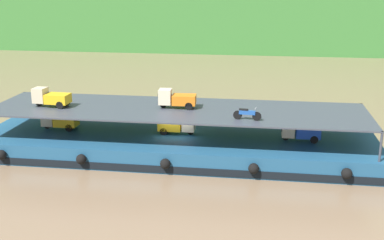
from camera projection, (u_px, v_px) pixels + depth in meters
The scene contains 9 objects.
ground_plane at pixel (177, 154), 37.01m from camera, with size 400.00×400.00×0.00m, color #7F664C.
cargo_barge at pixel (177, 145), 36.78m from camera, with size 29.10×8.82×1.50m.
cargo_rack at pixel (177, 110), 36.08m from camera, with size 27.50×7.45×2.00m.
mini_truck_lower_stern at pixel (59, 120), 37.90m from camera, with size 2.76×1.23×1.38m.
mini_truck_lower_aft at pixel (178, 125), 36.74m from camera, with size 2.75×1.21×1.38m.
mini_truck_lower_mid at pixel (300, 131), 35.14m from camera, with size 2.75×1.22×1.38m.
mini_truck_upper_stern at pixel (51, 97), 36.56m from camera, with size 2.80×1.30×1.38m.
mini_truck_upper_mid at pixel (177, 99), 36.17m from camera, with size 2.79×1.28×1.38m.
motorcycle_upper_port at pixel (247, 114), 33.08m from camera, with size 1.90×0.55×0.87m.
Camera 1 is at (6.29, -34.37, 12.52)m, focal length 46.18 mm.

